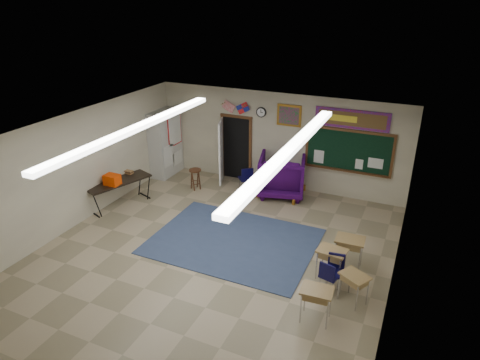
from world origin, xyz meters
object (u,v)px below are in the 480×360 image
at_px(wingback_armchair, 282,175).
at_px(student_desk_front_right, 349,252).
at_px(student_desk_front_left, 331,263).
at_px(folding_table, 119,192).
at_px(wooden_stool, 195,179).

bearing_deg(wingback_armchair, student_desk_front_right, 116.11).
distance_m(wingback_armchair, student_desk_front_left, 4.32).
distance_m(folding_table, wooden_stool, 2.38).
xyz_separation_m(wingback_armchair, wooden_stool, (-2.59, -0.77, -0.29)).
bearing_deg(wingback_armchair, student_desk_front_left, 108.49).
bearing_deg(wingback_armchair, folding_table, 18.54).
bearing_deg(student_desk_front_left, student_desk_front_right, 71.44).
distance_m(student_desk_front_left, folding_table, 6.47).
bearing_deg(wingback_armchair, wooden_stool, 1.59).
relative_size(student_desk_front_left, wooden_stool, 1.09).
bearing_deg(wooden_stool, student_desk_front_right, -23.46).
relative_size(student_desk_front_right, wooden_stool, 1.14).
xyz_separation_m(student_desk_front_right, wooden_stool, (-5.24, 2.27, -0.08)).
bearing_deg(student_desk_front_right, wingback_armchair, 128.82).
distance_m(wingback_armchair, wooden_stool, 2.72).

